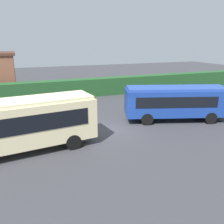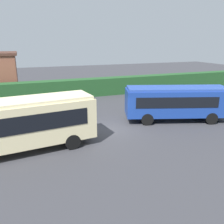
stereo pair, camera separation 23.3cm
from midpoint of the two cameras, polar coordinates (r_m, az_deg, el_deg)
name	(u,v)px [view 1 (the left image)]	position (r m, az deg, el deg)	size (l,w,h in m)	color
ground_plane	(111,129)	(18.67, -0.51, -4.23)	(102.56, 102.56, 0.00)	#38383D
bus_cream	(23,123)	(15.44, -21.06, -2.41)	(9.10, 3.46, 3.34)	beige
bus_blue	(176,101)	(21.10, 14.91, 2.56)	(9.04, 5.13, 2.96)	navy
person_center	(183,99)	(25.28, 16.49, 2.96)	(0.52, 0.44, 1.83)	#334C8C
hedge_row	(75,88)	(29.75, -9.17, 5.66)	(63.28, 1.70, 2.18)	#224F25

